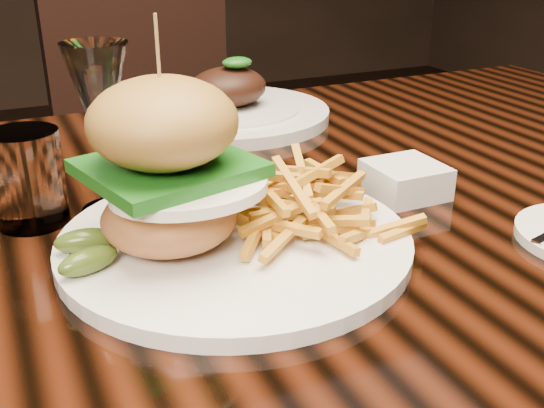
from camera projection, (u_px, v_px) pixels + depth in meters
name	position (u px, v px, depth m)	size (l,w,h in m)	color
dining_table	(258.00, 261.00, 0.74)	(1.60, 0.90, 0.75)	black
burger_plate	(220.00, 197.00, 0.58)	(0.33, 0.33, 0.22)	silver
ramekin	(405.00, 180.00, 0.72)	(0.08, 0.08, 0.04)	silver
wine_glass	(99.00, 91.00, 0.63)	(0.07, 0.07, 0.18)	white
water_tumbler	(28.00, 178.00, 0.64)	(0.07, 0.07, 0.10)	white
far_dish	(229.00, 108.00, 0.99)	(0.31, 0.31, 0.10)	silver
chair_far	(160.00, 141.00, 1.58)	(0.49, 0.49, 0.95)	black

